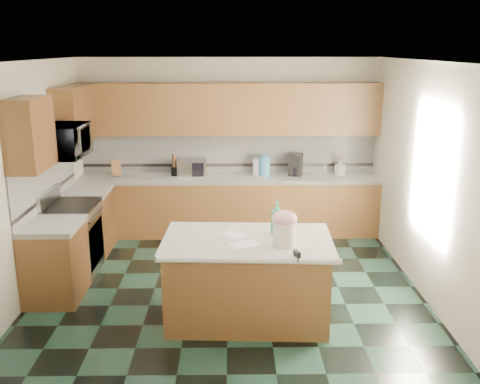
{
  "coord_description": "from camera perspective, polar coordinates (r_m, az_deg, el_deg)",
  "views": [
    {
      "loc": [
        0.06,
        -6.0,
        2.85
      ],
      "look_at": [
        0.15,
        0.35,
        1.12
      ],
      "focal_mm": 40.0,
      "sensor_mm": 36.0,
      "label": 1
    }
  ],
  "objects": [
    {
      "name": "range_handle",
      "position": [
        7.04,
        -15.1,
        -2.41
      ],
      "size": [
        0.02,
        0.66,
        0.02
      ],
      "primitive_type": "cylinder",
      "rotation": [
        1.57,
        0.0,
        0.0
      ],
      "color": "#B7B7BC",
      "rests_on": "range_body"
    },
    {
      "name": "back_accent_band",
      "position": [
        8.48,
        -1.2,
        2.91
      ],
      "size": [
        4.6,
        0.01,
        0.05
      ],
      "primitive_type": "cube",
      "color": "black",
      "rests_on": "back_countertop"
    },
    {
      "name": "soap_bottle_back",
      "position": [
        8.41,
        10.63,
        2.62
      ],
      "size": [
        0.16,
        0.16,
        0.26
      ],
      "primitive_type": "imported",
      "rotation": [
        0.0,
        0.0,
        0.49
      ],
      "color": "white",
      "rests_on": "back_countertop"
    },
    {
      "name": "window_light_proxy",
      "position": [
        6.36,
        19.75,
        2.07
      ],
      "size": [
        0.02,
        1.4,
        1.1
      ],
      "primitive_type": "cube",
      "color": "white",
      "rests_on": "wall_right"
    },
    {
      "name": "treat_jar_knob_end_l",
      "position": [
        5.31,
        4.34,
        -2.28
      ],
      "size": [
        0.04,
        0.04,
        0.04
      ],
      "primitive_type": "sphere",
      "color": "tan",
      "rests_on": "treat_jar_lid"
    },
    {
      "name": "utensil_crock",
      "position": [
        8.34,
        -7.01,
        2.22
      ],
      "size": [
        0.11,
        0.11,
        0.14
      ],
      "primitive_type": "cylinder",
      "color": "black",
      "rests_on": "back_countertop"
    },
    {
      "name": "water_jug_neck",
      "position": [
        8.23,
        2.64,
        3.91
      ],
      "size": [
        0.08,
        0.08,
        0.04
      ],
      "primitive_type": "cylinder",
      "color": "#4999C9",
      "rests_on": "water_jug"
    },
    {
      "name": "left_counter_rear",
      "position": [
        7.82,
        -16.05,
        0.13
      ],
      "size": [
        0.64,
        0.82,
        0.06
      ],
      "primitive_type": "cube",
      "color": "white",
      "rests_on": "left_base_cab_rear"
    },
    {
      "name": "toaster_oven",
      "position": [
        8.27,
        -5.22,
        2.58
      ],
      "size": [
        0.46,
        0.33,
        0.25
      ],
      "primitive_type": "cube",
      "rotation": [
        0.0,
        0.0,
        0.07
      ],
      "color": "#B7B7BC",
      "rests_on": "back_countertop"
    },
    {
      "name": "floor",
      "position": [
        6.64,
        -1.27,
        -10.17
      ],
      "size": [
        4.6,
        4.6,
        0.0
      ],
      "primitive_type": "plane",
      "color": "black",
      "rests_on": "ground"
    },
    {
      "name": "paper_towel_base",
      "position": [
        8.33,
        1.75,
        1.89
      ],
      "size": [
        0.17,
        0.17,
        0.01
      ],
      "primitive_type": "cylinder",
      "color": "#B7B7BC",
      "rests_on": "back_countertop"
    },
    {
      "name": "left_upper_cab_front",
      "position": [
        6.23,
        -21.54,
        5.78
      ],
      "size": [
        0.33,
        0.72,
        0.78
      ],
      "primitive_type": "cube",
      "color": "black",
      "rests_on": "wall_left"
    },
    {
      "name": "wall_front",
      "position": [
        3.97,
        -1.63,
        -6.94
      ],
      "size": [
        4.6,
        0.04,
        2.7
      ],
      "primitive_type": "cube",
      "color": "silver",
      "rests_on": "ground"
    },
    {
      "name": "back_backsplash",
      "position": [
        8.44,
        -1.21,
        4.21
      ],
      "size": [
        4.6,
        0.02,
        0.63
      ],
      "primitive_type": "cube",
      "color": "silver",
      "rests_on": "back_countertop"
    },
    {
      "name": "island_top",
      "position": [
        5.59,
        0.79,
        -5.27
      ],
      "size": [
        1.81,
        1.13,
        0.06
      ],
      "primitive_type": "cube",
      "rotation": [
        0.0,
        0.0,
        -0.05
      ],
      "color": "white",
      "rests_on": "island_base"
    },
    {
      "name": "treat_jar_lid",
      "position": [
        5.33,
        4.78,
        -2.81
      ],
      "size": [
        0.25,
        0.25,
        0.16
      ],
      "primitive_type": "ellipsoid",
      "color": "pink",
      "rests_on": "treat_jar"
    },
    {
      "name": "coffee_maker",
      "position": [
        8.33,
        5.96,
        2.94
      ],
      "size": [
        0.25,
        0.26,
        0.34
      ],
      "primitive_type": "cube",
      "rotation": [
        0.0,
        0.0,
        -0.27
      ],
      "color": "black",
      "rests_on": "back_countertop"
    },
    {
      "name": "island_base",
      "position": [
        5.77,
        0.77,
        -9.55
      ],
      "size": [
        1.7,
        1.02,
        0.86
      ],
      "primitive_type": "cube",
      "rotation": [
        0.0,
        0.0,
        -0.05
      ],
      "color": "black",
      "rests_on": "ground"
    },
    {
      "name": "knife_block",
      "position": [
        8.44,
        -13.06,
        2.48
      ],
      "size": [
        0.17,
        0.21,
        0.27
      ],
      "primitive_type": "cube",
      "rotation": [
        -0.31,
        0.0,
        0.25
      ],
      "color": "#472814",
      "rests_on": "back_countertop"
    },
    {
      "name": "left_accent_band",
      "position": [
        7.19,
        -19.8,
        -0.27
      ],
      "size": [
        0.01,
        2.3,
        0.05
      ],
      "primitive_type": "cube",
      "color": "black",
      "rests_on": "wall_left"
    },
    {
      "name": "paper_towel",
      "position": [
        8.31,
        1.76,
        2.69
      ],
      "size": [
        0.11,
        0.11,
        0.25
      ],
      "primitive_type": "cylinder",
      "color": "white",
      "rests_on": "back_countertop"
    },
    {
      "name": "treat_jar",
      "position": [
        5.38,
        4.74,
        -4.44
      ],
      "size": [
        0.26,
        0.26,
        0.24
      ],
      "primitive_type": "cylinder",
      "rotation": [
        0.0,
        0.0,
        0.12
      ],
      "color": "silver",
      "rests_on": "island_top"
    },
    {
      "name": "soap_bottle_island",
      "position": [
        5.66,
        3.97,
        -2.8
      ],
      "size": [
        0.17,
        0.17,
        0.36
      ],
      "primitive_type": "imported",
      "rotation": [
        0.0,
        0.0,
        -0.25
      ],
      "color": "teal",
      "rests_on": "island_top"
    },
    {
      "name": "left_upper_cab_rear",
      "position": [
        7.8,
        -17.33,
        7.85
      ],
      "size": [
        0.33,
        1.09,
        0.78
      ],
      "primitive_type": "cube",
      "color": "black",
      "rests_on": "wall_left"
    },
    {
      "name": "range_oven_door",
      "position": [
        7.17,
        -15.12,
        -5.3
      ],
      "size": [
        0.02,
        0.68,
        0.55
      ],
      "primitive_type": "cube",
      "color": "black",
      "rests_on": "range_body"
    },
    {
      "name": "ceiling",
      "position": [
        6.0,
        -1.43,
        13.8
      ],
      "size": [
        4.6,
        4.6,
        0.0
      ],
      "primitive_type": "plane",
      "color": "white",
      "rests_on": "ground"
    },
    {
      "name": "range_backguard",
      "position": [
        7.14,
        -19.74,
        -0.53
      ],
      "size": [
        0.06,
        0.76,
        0.18
      ],
      "primitive_type": "cube",
      "color": "#B7B7BC",
      "rests_on": "range_body"
    },
    {
      "name": "left_base_cab_front",
      "position": [
        6.58,
        -19.16,
        -7.24
      ],
      "size": [
        0.6,
        0.72,
        0.86
      ],
      "primitive_type": "cube",
      "color": "black",
      "rests_on": "ground"
    },
    {
      "name": "water_jug",
      "position": [
        8.27,
        2.63,
        2.77
      ],
      "size": [
        0.18,
        0.18,
        0.29
      ],
      "primitive_type": "cylinder",
      "color": "#4999C9",
      "rests_on": "back_countertop"
    },
    {
      "name": "wall_left",
      "position": [
        6.63,
        -21.84,
        1.04
      ],
      "size": [
        0.04,
        4.6,
        2.7
      ],
      "primitive_type": "cube",
      "color": "silver",
      "rests_on": "ground"
    },
    {
      "name": "left_backsplash",
      "position": [
        7.14,
        -19.98,
        1.24
      ],
      "size": [
        0.02,
        2.3,
        0.63
      ],
      "primitive_type": "cube",
      "color": "silver",
      "rests_on": "wall_left"
    },
    {
      "name": "treat_jar_knob_end_r",
      "position": [
        5.32,
        5.24,
        -2.27
      ],
      "size": [
        0.04,
        0.04,
        0.04
      ],
      "primitive_type": "sphere",
      "color": "tan",
      "rests_on": "treat_jar_lid"
    },
    {
      "name": "wall_right",
      "position": [
        6.58,
        19.29,
        1.2
      ],
      "size": [
        0.04,
        4.6,
        2.7
      ],
      "primitive_type": "cube",
      "color": "silver",
      "rests_on": "ground"
    },
    {
      "name": "island_bullnose",
      "position": [
        5.11,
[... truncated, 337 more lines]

